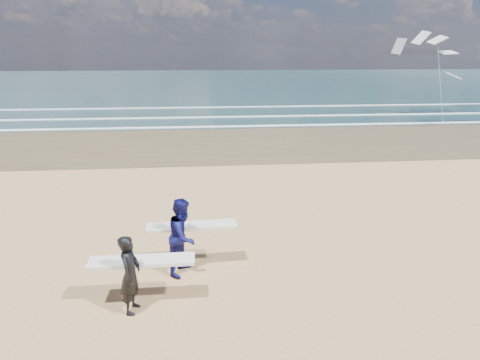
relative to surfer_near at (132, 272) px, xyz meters
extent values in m
cube|color=#1B3A3D|center=(21.11, 71.47, -0.85)|extent=(220.00, 100.00, 0.02)
cube|color=white|center=(21.11, 22.27, -0.80)|extent=(220.00, 0.50, 0.05)
cube|color=white|center=(21.11, 26.97, -0.80)|extent=(220.00, 0.50, 0.05)
cube|color=white|center=(21.11, 33.47, -0.80)|extent=(220.00, 0.50, 0.05)
imported|color=black|center=(-0.03, -0.06, -0.02)|extent=(0.50, 0.67, 1.67)
cube|color=silver|center=(0.17, 0.29, 0.09)|extent=(2.20, 0.52, 0.07)
imported|color=#0D0E4A|center=(1.00, 1.51, 0.08)|extent=(1.02, 1.12, 1.87)
cube|color=silver|center=(1.20, 1.86, 0.18)|extent=(2.22, 0.62, 0.07)
cube|color=slate|center=(20.13, 22.85, -0.80)|extent=(0.12, 0.12, 0.10)
camera|label=1|loc=(1.39, -7.96, 4.29)|focal=32.00mm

